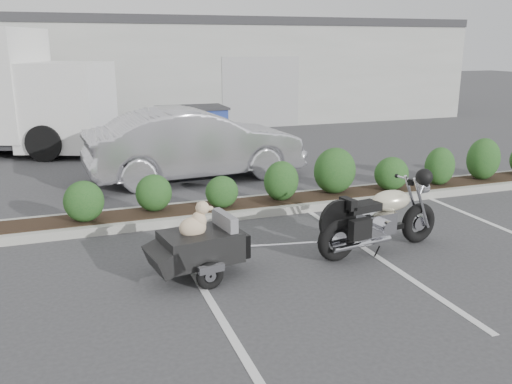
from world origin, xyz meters
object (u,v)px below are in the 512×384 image
object	(u,v)px
motorcycle	(381,219)
pet_trailer	(199,245)
sedan	(195,144)
dumpster	(192,129)

from	to	relation	value
motorcycle	pet_trailer	world-z (taller)	motorcycle
motorcycle	sedan	xyz separation A→B (m)	(-1.53, 5.46, 0.30)
dumpster	sedan	bearing A→B (deg)	-101.01
motorcycle	dumpster	xyz separation A→B (m)	(-0.82, 8.82, 0.14)
sedan	dumpster	size ratio (longest dim) A/B	2.51
sedan	dumpster	bearing A→B (deg)	-16.01
motorcycle	dumpster	distance (m)	8.86
motorcycle	pet_trailer	distance (m)	2.79
motorcycle	sedan	bearing A→B (deg)	96.60
pet_trailer	sedan	xyz separation A→B (m)	(1.26, 5.44, 0.37)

